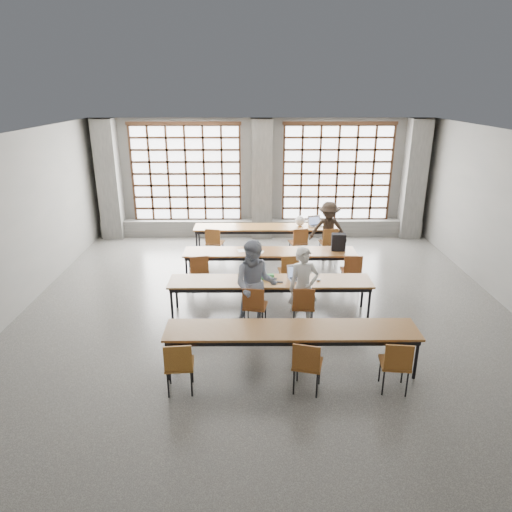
{
  "coord_description": "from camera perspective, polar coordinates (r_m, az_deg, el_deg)",
  "views": [
    {
      "loc": [
        -0.27,
        -8.16,
        4.3
      ],
      "look_at": [
        -0.21,
        0.4,
        1.14
      ],
      "focal_mm": 32.0,
      "sensor_mm": 36.0,
      "label": 1
    }
  ],
  "objects": [
    {
      "name": "chair_back_mid",
      "position": [
        12.05,
        5.39,
        1.97
      ],
      "size": [
        0.51,
        0.51,
        0.88
      ],
      "color": "brown",
      "rests_on": "floor"
    },
    {
      "name": "paper_sheet_b",
      "position": [
        10.57,
        0.12,
        0.53
      ],
      "size": [
        0.34,
        0.28,
        0.0
      ],
      "primitive_type": "cube",
      "rotation": [
        0.0,
        0.0,
        -0.24
      ],
      "color": "white",
      "rests_on": "desk_row_b"
    },
    {
      "name": "chair_mid_left",
      "position": [
        10.16,
        -7.11,
        -1.62
      ],
      "size": [
        0.5,
        0.5,
        0.88
      ],
      "color": "brown",
      "rests_on": "floor"
    },
    {
      "name": "sill_ledge",
      "position": [
        14.06,
        0.71,
        3.53
      ],
      "size": [
        9.8,
        0.35,
        0.5
      ],
      "primitive_type": "cube",
      "color": "#525250",
      "rests_on": "floor"
    },
    {
      "name": "chair_back_left",
      "position": [
        12.03,
        -5.26,
        1.95
      ],
      "size": [
        0.5,
        0.5,
        0.88
      ],
      "color": "brown",
      "rests_on": "floor"
    },
    {
      "name": "chair_mid_right",
      "position": [
        10.33,
        11.88,
        -1.55
      ],
      "size": [
        0.43,
        0.43,
        0.88
      ],
      "color": "brown",
      "rests_on": "floor"
    },
    {
      "name": "desk_row_a",
      "position": [
        12.55,
        1.41,
        3.43
      ],
      "size": [
        4.0,
        0.7,
        0.73
      ],
      "color": "brown",
      "rests_on": "floor"
    },
    {
      "name": "column_left",
      "position": [
        14.26,
        -17.88,
        9.01
      ],
      "size": [
        0.6,
        0.55,
        3.5
      ],
      "primitive_type": "cube",
      "color": "#525250",
      "rests_on": "floor"
    },
    {
      "name": "wall_left",
      "position": [
        9.77,
        -29.37,
        2.49
      ],
      "size": [
        0.0,
        11.0,
        11.0
      ],
      "primitive_type": "plane",
      "rotation": [
        1.57,
        0.0,
        1.57
      ],
      "color": "slate",
      "rests_on": "floor"
    },
    {
      "name": "plastic_bag",
      "position": [
        12.6,
        5.52,
        4.39
      ],
      "size": [
        0.28,
        0.23,
        0.29
      ],
      "primitive_type": "ellipsoid",
      "rotation": [
        0.0,
        0.0,
        -0.11
      ],
      "color": "white",
      "rests_on": "desk_row_a"
    },
    {
      "name": "green_box",
      "position": [
        9.07,
        1.46,
        -2.6
      ],
      "size": [
        0.26,
        0.13,
        0.09
      ],
      "primitive_type": "cube",
      "rotation": [
        0.0,
        0.0,
        0.15
      ],
      "color": "green",
      "rests_on": "desk_row_c"
    },
    {
      "name": "chair_near_left",
      "position": [
        6.92,
        -9.61,
        -12.96
      ],
      "size": [
        0.45,
        0.46,
        0.88
      ],
      "color": "brown",
      "rests_on": "floor"
    },
    {
      "name": "chair_near_mid",
      "position": [
        6.89,
        6.39,
        -12.99
      ],
      "size": [
        0.51,
        0.51,
        0.88
      ],
      "color": "brown",
      "rests_on": "floor"
    },
    {
      "name": "floor",
      "position": [
        9.23,
        1.33,
        -7.5
      ],
      "size": [
        11.0,
        11.0,
        0.0
      ],
      "primitive_type": "plane",
      "color": "#464644",
      "rests_on": "ground"
    },
    {
      "name": "paper_sheet_a",
      "position": [
        10.66,
        -1.49,
        0.71
      ],
      "size": [
        0.34,
        0.27,
        0.0
      ],
      "primitive_type": "cube",
      "rotation": [
        0.0,
        0.0,
        0.23
      ],
      "color": "white",
      "rests_on": "desk_row_b"
    },
    {
      "name": "laptop_front",
      "position": [
        9.13,
        5.14,
        -2.42
      ],
      "size": [
        0.42,
        0.38,
        0.26
      ],
      "color": "#B2B2B7",
      "rests_on": "desk_row_c"
    },
    {
      "name": "red_pouch",
      "position": [
        7.01,
        -9.55,
        -12.86
      ],
      "size": [
        0.21,
        0.11,
        0.06
      ],
      "primitive_type": "cube",
      "rotation": [
        0.0,
        0.0,
        0.16
      ],
      "color": "#B52616",
      "rests_on": "chair_near_left"
    },
    {
      "name": "ceiling",
      "position": [
        8.21,
        1.53,
        14.68
      ],
      "size": [
        11.0,
        11.0,
        0.0
      ],
      "primitive_type": "plane",
      "rotation": [
        3.14,
        0.0,
        0.0
      ],
      "color": "silver",
      "rests_on": "floor"
    },
    {
      "name": "mouse",
      "position": [
        9.08,
        7.81,
        -2.96
      ],
      "size": [
        0.11,
        0.08,
        0.04
      ],
      "primitive_type": "ellipsoid",
      "rotation": [
        0.0,
        0.0,
        -0.17
      ],
      "color": "silver",
      "rests_on": "desk_row_c"
    },
    {
      "name": "chair_front_right",
      "position": [
        8.57,
        5.93,
        -5.89
      ],
      "size": [
        0.45,
        0.45,
        0.88
      ],
      "color": "brown",
      "rests_on": "floor"
    },
    {
      "name": "chair_mid_centre",
      "position": [
        10.13,
        4.16,
        -1.6
      ],
      "size": [
        0.46,
        0.46,
        0.88
      ],
      "color": "brown",
      "rests_on": "floor"
    },
    {
      "name": "wall_back",
      "position": [
        13.9,
        0.72,
        9.7
      ],
      "size": [
        10.0,
        0.0,
        10.0
      ],
      "primitive_type": "plane",
      "rotation": [
        1.57,
        0.0,
        0.0
      ],
      "color": "slate",
      "rests_on": "floor"
    },
    {
      "name": "backpack",
      "position": [
        10.78,
        10.27,
        1.72
      ],
      "size": [
        0.33,
        0.22,
        0.4
      ],
      "primitive_type": "cube",
      "rotation": [
        0.0,
        0.0,
        -0.07
      ],
      "color": "black",
      "rests_on": "desk_row_b"
    },
    {
      "name": "desk_row_c",
      "position": [
        9.04,
        1.79,
        -3.44
      ],
      "size": [
        4.0,
        0.7,
        0.73
      ],
      "color": "brown",
      "rests_on": "floor"
    },
    {
      "name": "student_female",
      "position": [
        8.5,
        -0.1,
        -3.61
      ],
      "size": [
        0.89,
        0.72,
        1.72
      ],
      "primitive_type": "imported",
      "rotation": [
        0.0,
        0.0,
        -0.09
      ],
      "color": "navy",
      "rests_on": "floor"
    },
    {
      "name": "chair_near_right",
      "position": [
        7.15,
        17.13,
        -12.47
      ],
      "size": [
        0.47,
        0.47,
        0.88
      ],
      "color": "brown",
      "rests_on": "floor"
    },
    {
      "name": "laptop_back",
      "position": [
        12.73,
        7.42,
        4.1
      ],
      "size": [
        0.44,
        0.4,
        0.26
      ],
      "color": "#B2B2B7",
      "rests_on": "desk_row_a"
    },
    {
      "name": "column_mid",
      "position": [
        13.63,
        0.74,
        9.48
      ],
      "size": [
        0.6,
        0.55,
        3.5
      ],
      "primitive_type": "cube",
      "color": "#525250",
      "rests_on": "floor"
    },
    {
      "name": "phone",
      "position": [
        8.93,
        2.97,
        -3.27
      ],
      "size": [
        0.14,
        0.08,
        0.01
      ],
      "primitive_type": "cube",
      "rotation": [
        0.0,
        0.0,
        -0.12
      ],
      "color": "black",
      "rests_on": "desk_row_c"
    },
    {
      "name": "wall_front",
      "position": [
        3.7,
        4.29,
        -23.38
      ],
      "size": [
        10.0,
        0.0,
        10.0
      ],
      "primitive_type": "plane",
      "rotation": [
        -1.57,
        0.0,
        0.0
      ],
      "color": "slate",
      "rests_on": "floor"
    },
    {
      "name": "student_back",
      "position": [
        12.2,
        9.03,
        3.18
      ],
      "size": [
        1.07,
        0.73,
        1.53
      ],
      "primitive_type": "imported",
      "rotation": [
        0.0,
        0.0,
        -0.17
      ],
      "color": "black",
      "rests_on": "floor"
    },
    {
      "name": "desk_row_b",
      "position": [
        10.64,
        1.74,
        0.29
      ],
      "size": [
        4.0,
        0.7,
        0.73
      ],
      "color": "brown",
      "rests_on": "floor"
    },
    {
      "name": "column_right",
      "position": [
        14.44,
        19.13,
        8.99
      ],
      "size": [
        0.6,
        0.55,
        3.5
      ],
      "primitive_type": "cube",
      "color": "#525250",
      "rests_on": "floor"
    },
    {
      "name": "chair_back_right",
      "position": [
        12.15,
        9.11,
        1.96
      ],
      "size": [
        0.46,
        0.47,
        0.88
      ],
      "color": "brown",
      "rests_on": "floor"
    },
    {
      "name": "student_male",
      "position": [
        8.58,
        5.94,
        -3.98
      ],
      "size": [
        0.64,
        0.48,
        1.58
      ],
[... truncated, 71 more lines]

